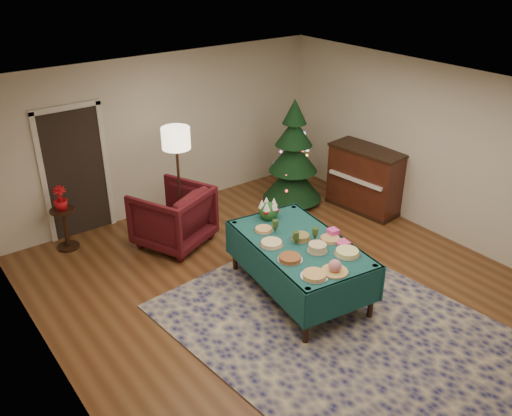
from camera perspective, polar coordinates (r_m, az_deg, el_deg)
room_shell at (r=6.72m, az=4.63°, el=-0.00°), size 7.00×7.00×7.00m
doorway at (r=8.93m, az=-18.49°, el=3.80°), size 1.08×0.04×2.16m
rug at (r=6.93m, az=8.80°, el=-12.60°), size 3.57×4.48×0.02m
buffet_table at (r=7.18m, az=4.60°, el=-4.70°), size 1.44×2.16×0.79m
platter_0 at (r=6.43m, az=6.17°, el=-7.04°), size 0.33×0.33×0.05m
platter_1 at (r=6.51m, az=8.30°, el=-6.21°), size 0.33×0.33×0.17m
platter_2 at (r=6.90m, az=9.58°, el=-4.65°), size 0.33×0.33×0.07m
platter_3 at (r=6.71m, az=3.60°, el=-5.30°), size 0.32×0.32×0.05m
platter_4 at (r=6.90m, az=6.47°, el=-4.20°), size 0.27×0.27×0.11m
platter_5 at (r=7.18m, az=7.79°, el=-3.26°), size 0.29×0.29×0.04m
platter_6 at (r=7.01m, az=1.64°, el=-3.75°), size 0.32×0.32×0.05m
platter_7 at (r=7.15m, az=4.73°, el=-3.10°), size 0.27×0.27×0.08m
platter_8 at (r=7.34m, az=0.81°, el=-2.28°), size 0.27×0.27×0.04m
goblet_0 at (r=7.27m, az=2.04°, el=-1.91°), size 0.08×0.08×0.18m
goblet_1 at (r=7.12m, az=6.23°, el=-2.72°), size 0.08×0.08×0.18m
goblet_2 at (r=7.01m, az=4.21°, el=-3.15°), size 0.08×0.08×0.18m
napkin_stack at (r=7.11m, az=9.11°, el=-3.66°), size 0.18×0.18×0.04m
gift_box at (r=7.27m, az=8.09°, el=-2.59°), size 0.14×0.14×0.10m
centerpiece at (r=7.61m, az=1.33°, el=-0.16°), size 0.28×0.28×0.33m
armchair at (r=8.47m, az=-8.76°, el=-0.61°), size 1.30×1.27×1.04m
floor_lamp at (r=8.35m, az=-8.39°, el=6.58°), size 0.44×0.44×1.80m
side_table at (r=8.84m, az=-19.40°, el=-2.13°), size 0.37×0.37×0.67m
potted_plant at (r=8.65m, az=-19.84°, el=0.47°), size 0.21×0.38×0.21m
christmas_tree at (r=9.61m, az=3.94°, el=5.30°), size 1.30×1.30×1.93m
piano at (r=9.66m, az=11.42°, el=2.93°), size 0.75×1.37×1.13m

